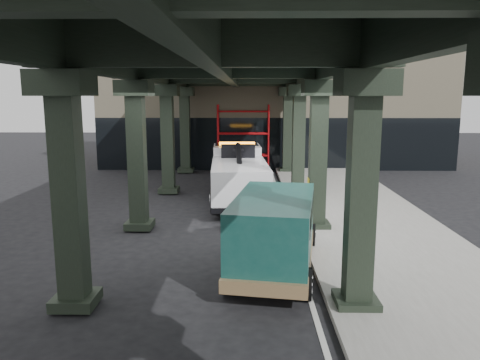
{
  "coord_description": "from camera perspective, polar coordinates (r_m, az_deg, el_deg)",
  "views": [
    {
      "loc": [
        0.29,
        -13.37,
        4.5
      ],
      "look_at": [
        0.02,
        2.18,
        1.7
      ],
      "focal_mm": 35.0,
      "sensor_mm": 36.0,
      "label": 1
    }
  ],
  "objects": [
    {
      "name": "lane_stripe",
      "position": [
        16.07,
        6.01,
        -6.08
      ],
      "size": [
        0.12,
        38.0,
        0.01
      ],
      "primitive_type": "cube",
      "color": "silver",
      "rests_on": "ground"
    },
    {
      "name": "tow_truck",
      "position": [
        20.16,
        -0.22,
        0.88
      ],
      "size": [
        2.63,
        7.82,
        2.53
      ],
      "rotation": [
        0.0,
        0.0,
        0.06
      ],
      "color": "black",
      "rests_on": "ground"
    },
    {
      "name": "ground",
      "position": [
        14.11,
        -0.25,
        -8.39
      ],
      "size": [
        90.0,
        90.0,
        0.0
      ],
      "primitive_type": "plane",
      "color": "black",
      "rests_on": "ground"
    },
    {
      "name": "towed_van",
      "position": [
        12.1,
        4.28,
        -6.13
      ],
      "size": [
        2.69,
        5.28,
        2.05
      ],
      "rotation": [
        0.0,
        0.0,
        -0.16
      ],
      "color": "#13463F",
      "rests_on": "ground"
    },
    {
      "name": "sidewalk",
      "position": [
        16.53,
        15.77,
        -5.71
      ],
      "size": [
        5.0,
        40.0,
        0.15
      ],
      "primitive_type": "cube",
      "color": "gray",
      "rests_on": "ground"
    },
    {
      "name": "building",
      "position": [
        33.41,
        3.98,
        9.33
      ],
      "size": [
        22.0,
        10.0,
        8.0
      ],
      "primitive_type": "cube",
      "color": "#C6B793",
      "rests_on": "ground"
    },
    {
      "name": "scaffolding",
      "position": [
        28.11,
        0.4,
        5.33
      ],
      "size": [
        3.08,
        0.88,
        4.0
      ],
      "color": "red",
      "rests_on": "ground"
    },
    {
      "name": "viaduct",
      "position": [
        15.41,
        -1.63,
        13.78
      ],
      "size": [
        7.4,
        32.0,
        6.4
      ],
      "color": "black",
      "rests_on": "ground"
    }
  ]
}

